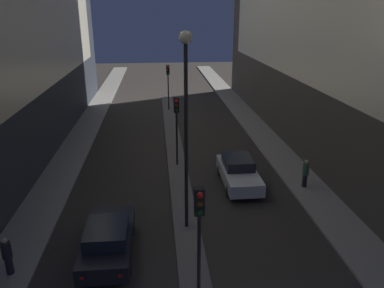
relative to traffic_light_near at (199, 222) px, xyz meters
The scene contains 9 objects.
median_strip 14.73m from the traffic_light_near, 90.00° to the left, with size 1.18×35.22×0.10m.
traffic_light_near is the anchor object (origin of this frame).
traffic_light_mid 12.18m from the traffic_light_near, 90.00° to the left, with size 0.32×0.42×4.36m.
traffic_light_far 26.29m from the traffic_light_near, 90.00° to the left, with size 0.32×0.42×4.36m.
street_lamp 5.56m from the traffic_light_near, 90.00° to the left, with size 0.52×0.52×8.65m.
car_left_lane 5.21m from the traffic_light_near, 136.78° to the left, with size 1.89×4.48×1.55m.
car_right_lane 10.03m from the traffic_light_near, 70.01° to the left, with size 1.85×4.55×1.58m.
pedestrian_on_left_sidewalk 7.62m from the traffic_light_near, 162.04° to the left, with size 0.36×0.36×1.54m.
pedestrian_on_right_sidewalk 11.01m from the traffic_light_near, 50.11° to the left, with size 0.36×0.36×1.62m.
Camera 1 is at (-1.20, -5.74, 9.51)m, focal length 35.00 mm.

